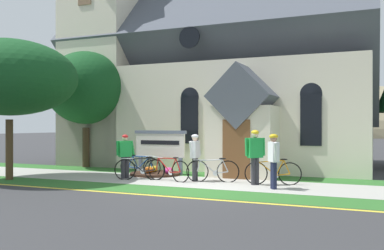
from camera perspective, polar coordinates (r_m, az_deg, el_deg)
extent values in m
plane|color=#333335|center=(16.41, 5.27, -6.68)|extent=(140.00, 140.00, 0.00)
cube|color=#A8A59E|center=(15.09, -4.68, -7.25)|extent=(32.00, 2.66, 0.01)
cube|color=#2D6628|center=(13.31, -8.86, -8.23)|extent=(32.00, 1.48, 0.01)
cube|color=#2D6628|center=(16.97, -1.35, -6.44)|extent=(24.00, 1.55, 0.01)
cube|color=yellow|center=(12.57, -11.04, -8.72)|extent=(28.00, 0.16, 0.01)
cube|color=beige|center=(21.33, 3.99, 0.93)|extent=(13.79, 8.06, 4.51)
cube|color=#4C515B|center=(21.70, 3.99, 10.64)|extent=(14.29, 8.21, 8.21)
cube|color=beige|center=(21.82, -11.33, 8.60)|extent=(3.36, 3.36, 10.34)
cube|color=beige|center=(15.98, 6.75, -2.18)|extent=(2.40, 1.60, 2.60)
cube|color=#4C515B|center=(16.00, 6.75, 3.73)|extent=(2.40, 1.80, 2.40)
cube|color=brown|center=(15.21, 5.89, -3.23)|extent=(1.00, 0.06, 2.10)
cube|color=black|center=(17.54, -0.34, 0.63)|extent=(0.76, 0.06, 1.90)
cone|color=black|center=(17.58, -0.34, 3.73)|extent=(0.80, 0.06, 0.80)
cube|color=black|center=(16.24, 15.49, 0.68)|extent=(0.76, 0.06, 1.90)
cone|color=black|center=(16.28, 15.49, 4.02)|extent=(0.80, 0.06, 0.80)
cylinder|color=black|center=(17.90, -0.34, 11.55)|extent=(0.90, 0.06, 0.90)
cube|color=slate|center=(17.27, -6.85, -5.23)|extent=(0.12, 0.12, 0.66)
cube|color=slate|center=(16.41, -1.52, -5.51)|extent=(0.12, 0.12, 0.66)
cube|color=silver|center=(16.77, -4.25, -2.70)|extent=(2.12, 0.14, 0.91)
cube|color=slate|center=(16.75, -4.25, -0.94)|extent=(2.24, 0.18, 0.12)
cube|color=black|center=(16.72, -4.32, -2.33)|extent=(1.69, 0.06, 0.16)
cylinder|color=#382319|center=(16.49, -4.91, -6.47)|extent=(1.91, 1.91, 0.10)
ellipsoid|color=#CC338C|center=(15.99, -3.12, -6.06)|extent=(0.36, 0.36, 0.24)
ellipsoid|color=gold|center=(16.72, -5.17, -5.79)|extent=(0.36, 0.36, 0.24)
ellipsoid|color=orange|center=(16.30, -5.75, -5.94)|extent=(0.36, 0.36, 0.24)
torus|color=black|center=(14.33, -1.55, -6.22)|extent=(0.73, 0.22, 0.75)
torus|color=black|center=(15.03, -4.75, -5.93)|extent=(0.73, 0.22, 0.75)
cylinder|color=#A51E19|center=(14.77, -3.70, -5.33)|extent=(0.57, 0.18, 0.49)
cylinder|color=#A51E19|center=(14.67, -3.35, -4.43)|extent=(0.78, 0.24, 0.05)
cylinder|color=#A51E19|center=(14.51, -2.51, -5.40)|extent=(0.27, 0.10, 0.50)
cylinder|color=#A51E19|center=(14.47, -2.22, -6.26)|extent=(0.43, 0.15, 0.09)
cylinder|color=#A51E19|center=(14.37, -1.85, -5.35)|extent=(0.23, 0.09, 0.44)
cylinder|color=#A51E19|center=(14.99, -4.62, -5.15)|extent=(0.13, 0.07, 0.42)
ellipsoid|color=black|center=(14.41, -2.15, -4.36)|extent=(0.25, 0.14, 0.05)
cylinder|color=silver|center=(14.94, -4.50, -4.30)|extent=(0.43, 0.14, 0.03)
cylinder|color=silver|center=(14.61, -2.87, -6.31)|extent=(0.18, 0.07, 0.18)
torus|color=black|center=(14.37, 4.79, -6.19)|extent=(0.74, 0.23, 0.75)
torus|color=black|center=(14.45, 0.72, -6.16)|extent=(0.74, 0.23, 0.75)
cylinder|color=#B7B7BC|center=(14.40, 2.10, -5.56)|extent=(0.54, 0.18, 0.44)
cylinder|color=#B7B7BC|center=(14.37, 2.55, -4.66)|extent=(0.74, 0.23, 0.08)
cylinder|color=#B7B7BC|center=(14.37, 3.61, -5.50)|extent=(0.26, 0.10, 0.47)
cylinder|color=#B7B7BC|center=(14.38, 3.98, -6.30)|extent=(0.41, 0.14, 0.09)
cylinder|color=#B7B7BC|center=(14.35, 4.43, -5.39)|extent=(0.22, 0.09, 0.42)
cylinder|color=#B7B7BC|center=(14.43, 0.88, -5.44)|extent=(0.12, 0.07, 0.37)
ellipsoid|color=black|center=(14.34, 4.06, -4.47)|extent=(0.25, 0.14, 0.05)
cylinder|color=silver|center=(14.41, 1.05, -4.65)|extent=(0.43, 0.14, 0.03)
cylinder|color=silver|center=(14.40, 3.16, -6.39)|extent=(0.18, 0.07, 0.18)
torus|color=black|center=(15.01, -4.96, -5.94)|extent=(0.71, 0.30, 0.74)
torus|color=black|center=(15.17, -8.88, -5.88)|extent=(0.71, 0.30, 0.74)
cylinder|color=black|center=(15.09, -7.56, -5.32)|extent=(0.54, 0.23, 0.45)
cylinder|color=black|center=(15.06, -7.13, -4.44)|extent=(0.73, 0.31, 0.08)
cylinder|color=black|center=(15.03, -6.11, -5.25)|extent=(0.26, 0.13, 0.48)
cylinder|color=black|center=(15.04, -5.75, -6.03)|extent=(0.40, 0.18, 0.09)
cylinder|color=black|center=(15.00, -5.32, -5.16)|extent=(0.22, 0.11, 0.43)
cylinder|color=black|center=(15.15, -8.72, -5.20)|extent=(0.12, 0.08, 0.37)
ellipsoid|color=black|center=(14.99, -5.67, -4.26)|extent=(0.25, 0.16, 0.05)
cylinder|color=silver|center=(15.12, -8.57, -4.43)|extent=(0.42, 0.18, 0.03)
cylinder|color=silver|center=(15.07, -6.54, -6.12)|extent=(0.18, 0.08, 0.18)
torus|color=black|center=(14.09, 12.85, -6.33)|extent=(0.73, 0.20, 0.74)
torus|color=black|center=(14.09, 8.49, -6.34)|extent=(0.73, 0.20, 0.74)
cylinder|color=orange|center=(14.06, 9.97, -5.71)|extent=(0.57, 0.16, 0.44)
cylinder|color=orange|center=(14.04, 10.45, -4.74)|extent=(0.78, 0.21, 0.10)
cylinder|color=orange|center=(14.06, 11.58, -5.58)|extent=(0.27, 0.09, 0.50)
cylinder|color=orange|center=(14.09, 11.98, -6.44)|extent=(0.43, 0.13, 0.09)
cylinder|color=orange|center=(14.07, 12.46, -5.47)|extent=(0.23, 0.08, 0.44)
cylinder|color=orange|center=(14.07, 8.66, -5.60)|extent=(0.13, 0.06, 0.37)
ellipsoid|color=black|center=(14.04, 12.06, -4.48)|extent=(0.25, 0.13, 0.05)
cylinder|color=silver|center=(14.05, 8.83, -4.79)|extent=(0.44, 0.12, 0.03)
cylinder|color=silver|center=(14.09, 11.10, -6.55)|extent=(0.18, 0.06, 0.18)
torus|color=black|center=(16.45, -8.39, -5.47)|extent=(0.72, 0.04, 0.72)
torus|color=black|center=(15.97, -5.35, -5.63)|extent=(0.72, 0.04, 0.72)
cylinder|color=#194CA5|center=(16.11, -6.40, -4.97)|extent=(0.53, 0.04, 0.47)
cylinder|color=#194CA5|center=(16.14, -6.74, -4.15)|extent=(0.73, 0.04, 0.05)
cylinder|color=#194CA5|center=(16.29, -7.53, -4.90)|extent=(0.25, 0.04, 0.47)
cylinder|color=#194CA5|center=(16.35, -7.80, -5.59)|extent=(0.40, 0.04, 0.09)
cylinder|color=#194CA5|center=(16.38, -8.13, -4.78)|extent=(0.21, 0.04, 0.42)
cylinder|color=#194CA5|center=(15.97, -5.48, -4.92)|extent=(0.11, 0.04, 0.40)
ellipsoid|color=black|center=(16.32, -7.86, -3.99)|extent=(0.24, 0.08, 0.05)
cylinder|color=silver|center=(15.97, -5.60, -4.15)|extent=(0.44, 0.03, 0.03)
cylinder|color=silver|center=(16.25, -7.20, -5.71)|extent=(0.18, 0.02, 0.18)
cylinder|color=#2D2D33|center=(15.46, -9.12, -5.64)|extent=(0.15, 0.15, 0.78)
cylinder|color=#2D2D33|center=(15.52, -8.60, -5.62)|extent=(0.15, 0.15, 0.78)
cube|color=green|center=(15.44, -8.86, -3.14)|extent=(0.42, 0.47, 0.57)
sphere|color=beige|center=(15.42, -8.86, -1.71)|extent=(0.20, 0.20, 0.20)
ellipsoid|color=red|center=(15.42, -8.86, -1.51)|extent=(0.33, 0.32, 0.14)
cylinder|color=green|center=(15.37, -9.85, -3.05)|extent=(0.09, 0.12, 0.51)
cylinder|color=green|center=(15.51, -7.89, -3.02)|extent=(0.09, 0.22, 0.52)
cylinder|color=#191E38|center=(13.12, 10.68, -6.57)|extent=(0.15, 0.15, 0.81)
cylinder|color=#191E38|center=(13.00, 10.86, -6.63)|extent=(0.15, 0.15, 0.81)
cube|color=silver|center=(13.00, 10.77, -3.52)|extent=(0.41, 0.49, 0.59)
sphere|color=#936B51|center=(12.98, 10.77, -1.75)|extent=(0.21, 0.21, 0.21)
ellipsoid|color=gold|center=(12.98, 10.77, -1.50)|extent=(0.34, 0.33, 0.15)
cylinder|color=silver|center=(13.27, 10.52, -3.32)|extent=(0.09, 0.10, 0.54)
cylinder|color=silver|center=(12.72, 11.03, -3.46)|extent=(0.09, 0.22, 0.54)
cylinder|color=#2D2D33|center=(13.83, 8.14, -6.12)|extent=(0.15, 0.15, 0.87)
cylinder|color=#2D2D33|center=(13.90, 8.58, -6.09)|extent=(0.15, 0.15, 0.87)
cube|color=green|center=(13.81, 8.36, -3.01)|extent=(0.48, 0.49, 0.63)
sphere|color=beige|center=(13.79, 8.36, -1.24)|extent=(0.22, 0.22, 0.22)
ellipsoid|color=gold|center=(13.79, 8.36, -0.98)|extent=(0.36, 0.36, 0.16)
cylinder|color=green|center=(13.68, 7.23, -2.91)|extent=(0.09, 0.14, 0.57)
cylinder|color=green|center=(13.93, 9.47, -2.86)|extent=(0.09, 0.12, 0.57)
cylinder|color=#2D2D33|center=(14.69, 0.50, -5.91)|extent=(0.15, 0.15, 0.79)
cylinder|color=#2D2D33|center=(14.56, 0.31, -5.96)|extent=(0.15, 0.15, 0.79)
cube|color=silver|center=(14.57, 0.41, -3.27)|extent=(0.22, 0.45, 0.58)
sphere|color=beige|center=(14.55, 0.41, -1.73)|extent=(0.20, 0.20, 0.20)
ellipsoid|color=silver|center=(14.55, 0.41, -1.51)|extent=(0.26, 0.22, 0.14)
cylinder|color=silver|center=(14.81, 0.92, -3.10)|extent=(0.09, 0.23, 0.52)
cylinder|color=silver|center=(14.33, -0.13, -3.21)|extent=(0.09, 0.20, 0.53)
cylinder|color=#3D2D1E|center=(20.06, -13.89, -2.90)|extent=(0.32, 0.32, 1.79)
ellipsoid|color=#14471E|center=(20.10, -13.89, 4.81)|extent=(3.59, 3.59, 3.28)
cylinder|color=#4C3823|center=(16.36, -23.06, -3.00)|extent=(0.25, 0.25, 2.10)
ellipsoid|color=#14471E|center=(16.42, -23.06, 5.79)|extent=(4.69, 4.69, 2.66)
ellipsoid|color=#847A5B|center=(90.63, 10.64, -1.20)|extent=(93.13, 51.80, 20.18)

